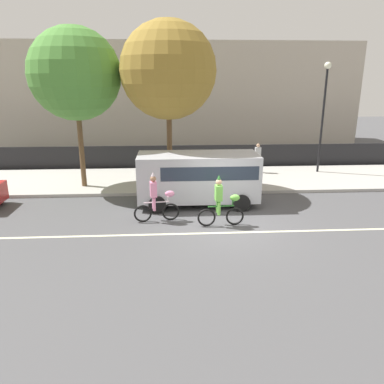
# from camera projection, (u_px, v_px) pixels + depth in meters

# --- Properties ---
(ground_plane) EXTENTS (80.00, 80.00, 0.00)m
(ground_plane) POSITION_uv_depth(u_px,v_px,m) (227.00, 227.00, 13.56)
(ground_plane) COLOR #4C4C4F
(road_centre_line) EXTENTS (36.00, 0.14, 0.01)m
(road_centre_line) POSITION_uv_depth(u_px,v_px,m) (229.00, 233.00, 13.08)
(road_centre_line) COLOR beige
(road_centre_line) RESTS_ON ground
(sidewalk_curb) EXTENTS (60.00, 5.00, 0.15)m
(sidewalk_curb) POSITION_uv_depth(u_px,v_px,m) (209.00, 179.00, 19.74)
(sidewalk_curb) COLOR #ADAAA3
(sidewalk_curb) RESTS_ON ground
(fence_line) EXTENTS (40.00, 0.08, 1.40)m
(fence_line) POSITION_uv_depth(u_px,v_px,m) (204.00, 157.00, 22.33)
(fence_line) COLOR black
(fence_line) RESTS_ON ground
(building_backdrop) EXTENTS (28.00, 8.00, 7.64)m
(building_backdrop) POSITION_uv_depth(u_px,v_px,m) (163.00, 97.00, 29.50)
(building_backdrop) COLOR #B2A899
(building_backdrop) RESTS_ON ground
(parade_cyclist_pink) EXTENTS (1.71, 0.51, 1.92)m
(parade_cyclist_pink) POSITION_uv_depth(u_px,v_px,m) (157.00, 200.00, 13.92)
(parade_cyclist_pink) COLOR black
(parade_cyclist_pink) RESTS_ON ground
(parade_cyclist_lime) EXTENTS (1.72, 0.50, 1.92)m
(parade_cyclist_lime) POSITION_uv_depth(u_px,v_px,m) (221.00, 204.00, 13.48)
(parade_cyclist_lime) COLOR black
(parade_cyclist_lime) RESTS_ON ground
(parked_van_silver) EXTENTS (5.00, 2.22, 2.18)m
(parked_van_silver) POSITION_uv_depth(u_px,v_px,m) (200.00, 175.00, 15.72)
(parked_van_silver) COLOR silver
(parked_van_silver) RESTS_ON ground
(street_lamp_post) EXTENTS (0.36, 0.36, 5.86)m
(street_lamp_post) POSITION_uv_depth(u_px,v_px,m) (324.00, 102.00, 19.96)
(street_lamp_post) COLOR black
(street_lamp_post) RESTS_ON sidewalk_curb
(street_tree_near_lamp) EXTENTS (4.15, 4.15, 7.29)m
(street_tree_near_lamp) POSITION_uv_depth(u_px,v_px,m) (75.00, 74.00, 16.78)
(street_tree_near_lamp) COLOR brown
(street_tree_near_lamp) RESTS_ON sidewalk_curb
(street_tree_far_corner) EXTENTS (4.26, 4.26, 7.49)m
(street_tree_far_corner) POSITION_uv_depth(u_px,v_px,m) (168.00, 71.00, 16.32)
(street_tree_far_corner) COLOR brown
(street_tree_far_corner) RESTS_ON sidewalk_curb
(pedestrian_onlooker) EXTENTS (0.32, 0.20, 1.62)m
(pedestrian_onlooker) POSITION_uv_depth(u_px,v_px,m) (258.00, 157.00, 20.66)
(pedestrian_onlooker) COLOR #33333D
(pedestrian_onlooker) RESTS_ON sidewalk_curb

